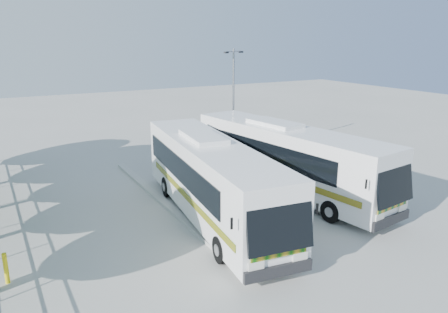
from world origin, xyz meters
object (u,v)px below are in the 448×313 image
coach_main (212,178)px  bollard (6,268)px  coach_adjacent (288,158)px  lamppost (233,98)px

coach_main → bollard: size_ratio=11.68×
coach_adjacent → bollard: (-13.80, -2.63, -1.39)m
coach_main → lamppost: 11.25m
coach_main → lamppost: lamppost is taller
coach_main → lamppost: (6.40, 9.01, 2.13)m
lamppost → coach_main: bearing=-143.5°
coach_main → coach_adjacent: (5.10, 1.07, 0.00)m
coach_adjacent → lamppost: bearing=73.0°
coach_main → bollard: coach_main is taller
lamppost → bollard: size_ratio=6.64×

